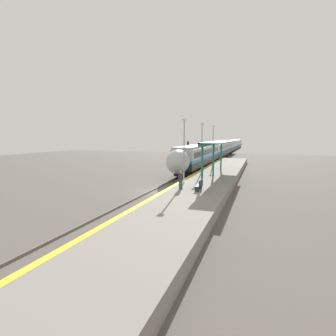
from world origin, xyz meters
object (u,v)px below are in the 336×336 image
object	(u,v)px
train	(225,147)
lamppost_near	(184,147)
railway_signal	(188,152)
lamppost_mid	(202,145)
person_waiting	(181,180)
platform_bench	(199,185)
lamppost_far	(213,143)

from	to	relation	value
train	lamppost_near	world-z (taller)	lamppost_near
railway_signal	lamppost_mid	distance (m)	10.78
train	lamppost_near	bearing A→B (deg)	-87.22
train	lamppost_mid	size ratio (longest dim) A/B	14.95
railway_signal	lamppost_near	bearing A→B (deg)	-76.10
person_waiting	railway_signal	distance (m)	21.03
platform_bench	lamppost_far	bearing A→B (deg)	96.49
platform_bench	lamppost_mid	bearing A→B (deg)	101.24
platform_bench	lamppost_far	xyz separation A→B (m)	(-2.14, 18.78, 3.02)
train	person_waiting	xyz separation A→B (m)	(2.92, -52.79, -0.60)
lamppost_far	train	bearing A→B (deg)	94.09
platform_bench	person_waiting	size ratio (longest dim) A/B	0.91
train	railway_signal	distance (m)	32.43
train	lamppost_near	size ratio (longest dim) A/B	14.95
platform_bench	railway_signal	world-z (taller)	railway_signal
person_waiting	lamppost_mid	bearing A→B (deg)	92.61
lamppost_mid	platform_bench	bearing A→B (deg)	-78.76
train	lamppost_near	distance (m)	50.20
lamppost_mid	person_waiting	bearing A→B (deg)	-87.39
railway_signal	lamppost_mid	xyz separation A→B (m)	(4.39, -9.72, 1.58)
train	platform_bench	size ratio (longest dim) A/B	63.93
lamppost_mid	lamppost_far	size ratio (longest dim) A/B	1.00
lamppost_near	lamppost_far	distance (m)	16.04
train	lamppost_mid	bearing A→B (deg)	-86.69
person_waiting	lamppost_mid	size ratio (longest dim) A/B	0.26
platform_bench	lamppost_mid	size ratio (longest dim) A/B	0.23
lamppost_near	person_waiting	bearing A→B (deg)	-79.72
lamppost_far	platform_bench	bearing A→B (deg)	-83.51
person_waiting	lamppost_near	xyz separation A→B (m)	(-0.49, 2.69, 2.67)
train	person_waiting	distance (m)	52.87
train	platform_bench	xyz separation A→B (m)	(4.57, -52.84, -0.95)
person_waiting	lamppost_mid	xyz separation A→B (m)	(-0.49, 10.71, 2.67)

